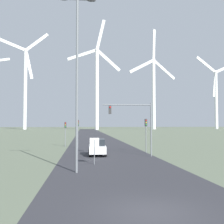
# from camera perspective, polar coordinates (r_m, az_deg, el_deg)

# --- Properties ---
(ground_plane) EXTENTS (600.00, 600.00, 0.00)m
(ground_plane) POSITION_cam_1_polar(r_m,az_deg,el_deg) (11.23, 8.53, -20.76)
(ground_plane) COLOR #5B6651
(road_surface) EXTENTS (10.00, 240.00, 0.01)m
(road_surface) POSITION_cam_1_polar(r_m,az_deg,el_deg) (58.49, -3.61, -6.04)
(road_surface) COLOR #2D2D33
(road_surface) RESTS_ON ground
(streetlamp) EXTENTS (2.74, 0.32, 12.83)m
(streetlamp) POSITION_cam_1_polar(r_m,az_deg,el_deg) (19.64, -7.60, 9.81)
(streetlamp) COLOR slate
(streetlamp) RESTS_ON ground
(stop_sign_near) EXTENTS (0.81, 0.07, 2.30)m
(stop_sign_near) POSITION_cam_1_polar(r_m,az_deg,el_deg) (22.89, -3.85, -7.38)
(stop_sign_near) COLOR slate
(stop_sign_near) RESTS_ON ground
(traffic_light_post_near_left) EXTENTS (0.28, 0.34, 4.08)m
(traffic_light_post_near_left) POSITION_cam_1_polar(r_m,az_deg,el_deg) (38.29, -7.44, -3.37)
(traffic_light_post_near_left) COLOR slate
(traffic_light_post_near_left) RESTS_ON ground
(traffic_light_post_near_right) EXTENTS (0.28, 0.34, 4.12)m
(traffic_light_post_near_right) POSITION_cam_1_polar(r_m,az_deg,el_deg) (32.37, 7.41, -3.45)
(traffic_light_post_near_right) COLOR slate
(traffic_light_post_near_right) RESTS_ON ground
(traffic_light_post_mid_left) EXTENTS (0.28, 0.34, 3.80)m
(traffic_light_post_mid_left) POSITION_cam_1_polar(r_m,az_deg,el_deg) (40.88, -10.13, -3.58)
(traffic_light_post_mid_left) COLOR slate
(traffic_light_post_mid_left) RESTS_ON ground
(traffic_light_mast_overhead) EXTENTS (5.34, 0.35, 5.81)m
(traffic_light_mast_overhead) POSITION_cam_1_polar(r_m,az_deg,el_deg) (28.31, 4.75, -1.16)
(traffic_light_mast_overhead) COLOR slate
(traffic_light_mast_overhead) RESTS_ON ground
(car_approaching) EXTENTS (1.88, 4.13, 1.83)m
(car_approaching) POSITION_cam_1_polar(r_m,az_deg,el_deg) (29.42, -3.25, -7.67)
(car_approaching) COLOR white
(car_approaching) RESTS_ON ground
(wind_turbine_left) EXTENTS (30.99, 10.87, 64.60)m
(wind_turbine_left) POSITION_cam_1_polar(r_m,az_deg,el_deg) (179.10, -18.33, 6.37)
(wind_turbine_left) COLOR white
(wind_turbine_left) RESTS_ON ground
(wind_turbine_center) EXTENTS (32.43, 6.41, 67.44)m
(wind_turbine_center) POSITION_cam_1_polar(r_m,az_deg,el_deg) (160.37, -3.29, 6.81)
(wind_turbine_center) COLOR white
(wind_turbine_center) RESTS_ON ground
(wind_turbine_right) EXTENTS (34.86, 14.04, 67.27)m
(wind_turbine_right) POSITION_cam_1_polar(r_m,az_deg,el_deg) (177.49, 9.06, 5.60)
(wind_turbine_right) COLOR white
(wind_turbine_right) RESTS_ON ground
(wind_turbine_far_right) EXTENTS (31.26, 3.11, 51.39)m
(wind_turbine_far_right) POSITION_cam_1_polar(r_m,az_deg,el_deg) (200.67, 21.70, 3.76)
(wind_turbine_far_right) COLOR white
(wind_turbine_far_right) RESTS_ON ground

